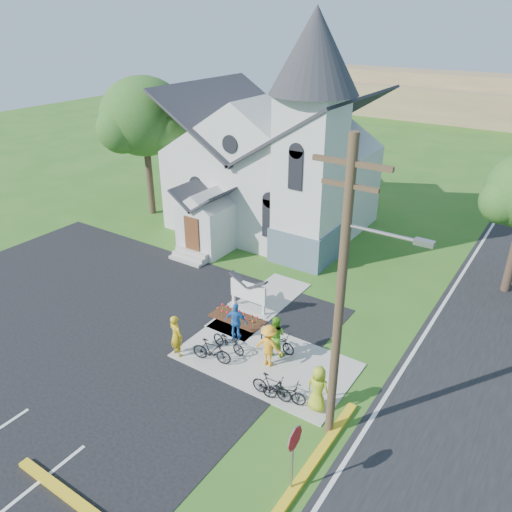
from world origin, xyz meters
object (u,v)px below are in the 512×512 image
Objects in this scene: stop_sign at (294,447)px; cyclist_4 at (318,389)px; cyclist_2 at (236,322)px; utility_pole at (343,293)px; cyclist_1 at (275,336)px; bike_2 at (277,341)px; bike_1 at (212,351)px; church_sign at (248,292)px; bike_4 at (284,392)px; cyclist_0 at (176,335)px; cyclist_3 at (269,346)px; bike_3 at (272,386)px; bike_0 at (229,341)px.

cyclist_4 is (-0.95, 3.39, -0.83)m from stop_sign.
cyclist_2 is at bearing 137.76° from stop_sign.
utility_pole is 4.03× the size of stop_sign.
cyclist_4 is at bearing 134.08° from cyclist_1.
bike_1 is at bearing 144.10° from bike_2.
cyclist_4 reaches higher than cyclist_2.
stop_sign is 6.55m from cyclist_1.
church_sign is 4.11m from bike_1.
stop_sign is at bearing -158.74° from bike_4.
cyclist_4 is at bearing 105.60° from stop_sign.
stop_sign reaches higher than cyclist_2.
utility_pole is 8.34m from cyclist_0.
bike_1 is 3.60m from bike_4.
bike_1 is at bearing 172.61° from utility_pole.
cyclist_0 is at bearing 157.19° from stop_sign.
bike_2 is at bearing -34.38° from church_sign.
bike_4 is at bearing 132.43° from cyclist_3.
cyclist_2 is at bearing 46.14° from bike_4.
cyclist_4 is (4.83, -1.85, 0.04)m from cyclist_2.
bike_1 is (-5.68, 3.43, -1.23)m from stop_sign.
bike_4 is (-2.03, 0.36, -4.92)m from utility_pole.
cyclist_0 is 1.09× the size of bike_2.
utility_pole reaches higher than bike_3.
church_sign is at bearing -84.09° from cyclist_2.
bike_3 reaches higher than bike_0.
bike_3 is at bearing 173.19° from utility_pole.
cyclist_2 is (-0.10, 1.82, 0.35)m from bike_1.
cyclist_3 reaches higher than bike_0.
bike_2 is at bearing -131.21° from cyclist_0.
bike_2 is at bearing 23.01° from bike_4.
cyclist_3 is at bearing 145.41° from cyclist_2.
cyclist_3 is 2.22m from bike_4.
bike_1 is (-0.12, -0.96, 0.07)m from bike_0.
stop_sign reaches higher than cyclist_0.
bike_3 is at bearing -109.11° from bike_0.
bike_2 is (2.73, -1.87, -0.53)m from church_sign.
church_sign is 3.54m from cyclist_1.
bike_0 is at bearing 13.06° from cyclist_1.
bike_1 is 1.04× the size of bike_3.
cyclist_1 is 0.54m from bike_2.
cyclist_0 reaches higher than cyclist_2.
cyclist_3 is (3.45, 1.53, -0.03)m from cyclist_0.
cyclist_2 is 3.92m from bike_3.
utility_pole is 6.84m from bike_2.
bike_4 is at bearing -43.73° from church_sign.
utility_pole is at bearing 91.49° from stop_sign.
stop_sign is 5.90m from cyclist_3.
utility_pole reaches higher than cyclist_4.
cyclist_3 is at bearing -163.54° from bike_2.
cyclist_0 is 2.62m from cyclist_2.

